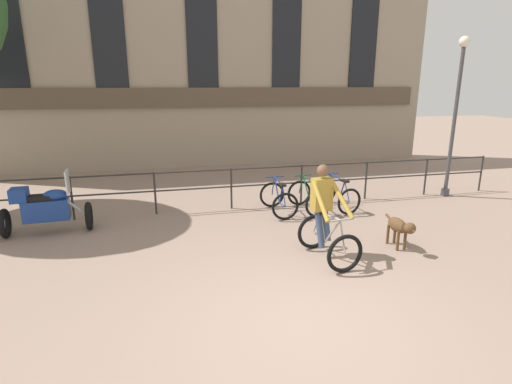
{
  "coord_description": "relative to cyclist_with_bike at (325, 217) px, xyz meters",
  "views": [
    {
      "loc": [
        -1.69,
        -4.43,
        3.09
      ],
      "look_at": [
        0.08,
        2.86,
        1.05
      ],
      "focal_mm": 28.0,
      "sensor_mm": 36.0,
      "label": 1
    }
  ],
  "objects": [
    {
      "name": "parked_bicycle_near_lamp",
      "position": [
        -0.08,
        2.64,
        -0.41
      ],
      "size": [
        0.68,
        1.12,
        0.86
      ],
      "rotation": [
        0.0,
        0.0,
        3.16
      ],
      "color": "black",
      "rests_on": "ground_plane"
    },
    {
      "name": "cyclist_with_bike",
      "position": [
        0.0,
        0.0,
        0.0
      ],
      "size": [
        0.81,
        1.24,
        1.7
      ],
      "rotation": [
        0.0,
        0.0,
        0.11
      ],
      "color": "black",
      "rests_on": "ground_plane"
    },
    {
      "name": "ground_plane",
      "position": [
        -1.13,
        -1.9,
        -0.76
      ],
      "size": [
        60.0,
        60.0,
        0.0
      ],
      "primitive_type": "plane",
      "color": "gray"
    },
    {
      "name": "parked_bicycle_mid_left",
      "position": [
        0.69,
        2.64,
        -0.41
      ],
      "size": [
        0.76,
        1.17,
        0.86
      ],
      "rotation": [
        0.0,
        0.0,
        3.23
      ],
      "color": "black",
      "rests_on": "ground_plane"
    },
    {
      "name": "dog",
      "position": [
        1.55,
        0.01,
        -0.32
      ],
      "size": [
        0.24,
        0.98,
        0.63
      ],
      "rotation": [
        0.0,
        0.0,
        -0.0
      ],
      "color": "brown",
      "rests_on": "ground_plane"
    },
    {
      "name": "street_lamp",
      "position": [
        5.01,
        3.06,
        1.64
      ],
      "size": [
        0.28,
        0.28,
        4.28
      ],
      "color": "#424247",
      "rests_on": "ground_plane"
    },
    {
      "name": "parked_motorcycle",
      "position": [
        -5.24,
        2.48,
        -0.2
      ],
      "size": [
        1.77,
        0.74,
        1.35
      ],
      "rotation": [
        0.0,
        0.0,
        1.64
      ],
      "color": "black",
      "rests_on": "ground_plane"
    },
    {
      "name": "parked_bicycle_mid_right",
      "position": [
        1.47,
        2.64,
        -0.41
      ],
      "size": [
        0.83,
        1.2,
        0.86
      ],
      "rotation": [
        0.0,
        0.0,
        3.31
      ],
      "color": "black",
      "rests_on": "ground_plane"
    },
    {
      "name": "canal_railing",
      "position": [
        -1.13,
        3.3,
        -0.05
      ],
      "size": [
        15.05,
        0.05,
        1.05
      ],
      "color": "#2D2B28",
      "rests_on": "ground_plane"
    },
    {
      "name": "building_facade",
      "position": [
        -1.13,
        9.09,
        3.6
      ],
      "size": [
        18.0,
        0.72,
        8.76
      ],
      "color": "gray",
      "rests_on": "ground_plane"
    }
  ]
}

